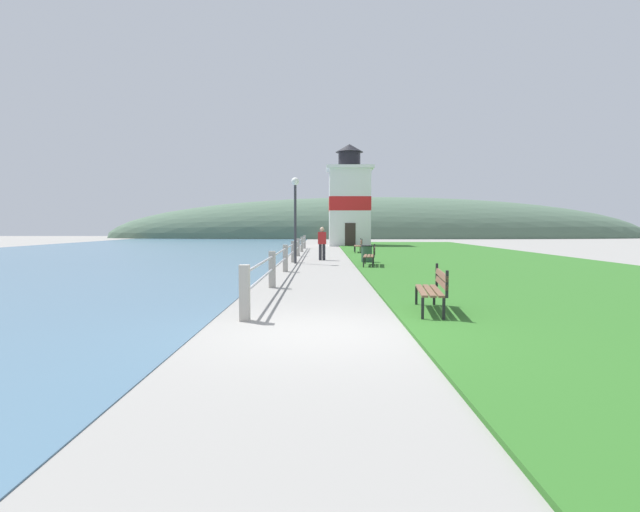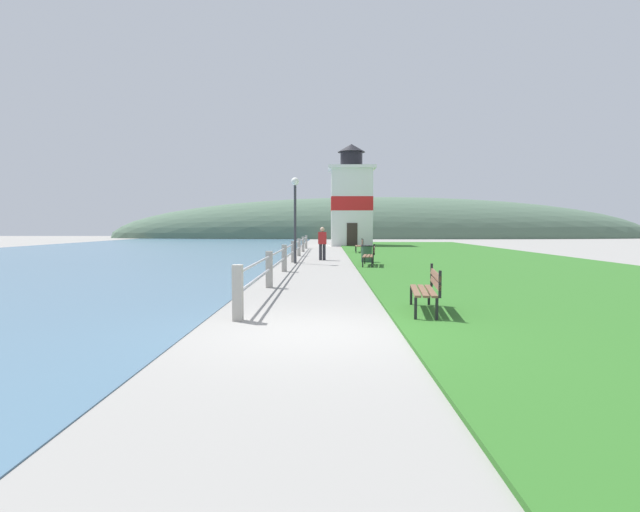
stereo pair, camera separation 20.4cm
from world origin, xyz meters
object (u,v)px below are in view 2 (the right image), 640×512
object	(u,v)px
park_bench_midway	(370,254)
park_bench_near	(428,287)
park_bench_far	(360,245)
person_strolling	(322,242)
lamp_post	(295,204)
lighthouse	(351,202)
trash_bin	(367,254)

from	to	relation	value
park_bench_midway	park_bench_near	bearing A→B (deg)	97.38
park_bench_far	person_strolling	size ratio (longest dim) A/B	1.20
person_strolling	lamp_post	xyz separation A→B (m)	(-1.23, -2.22, 1.83)
park_bench_near	lighthouse	distance (m)	34.82
park_bench_near	lamp_post	xyz separation A→B (m)	(-3.43, 13.36, 2.20)
lighthouse	lamp_post	xyz separation A→B (m)	(-3.61, -21.30, -1.15)
lighthouse	trash_bin	distance (m)	21.48
park_bench_far	lighthouse	bearing A→B (deg)	-87.84
park_bench_far	lighthouse	size ratio (longest dim) A/B	0.22
trash_bin	lamp_post	bearing A→B (deg)	-178.18
park_bench_far	lamp_post	xyz separation A→B (m)	(-3.58, -8.71, 2.20)
park_bench_near	lamp_post	bearing A→B (deg)	-68.73
park_bench_midway	trash_bin	distance (m)	2.09
person_strolling	lamp_post	world-z (taller)	lamp_post
park_bench_near	park_bench_midway	size ratio (longest dim) A/B	0.89
lighthouse	trash_bin	size ratio (longest dim) A/B	10.64
park_bench_midway	person_strolling	bearing A→B (deg)	-57.04
park_bench_near	lighthouse	world-z (taller)	lighthouse
park_bench_midway	park_bench_far	bearing A→B (deg)	-84.75
park_bench_far	person_strolling	distance (m)	6.91
park_bench_midway	trash_bin	bearing A→B (deg)	-83.39
park_bench_midway	park_bench_far	world-z (taller)	same
park_bench_midway	person_strolling	xyz separation A→B (m)	(-2.07, 4.20, 0.37)
trash_bin	lighthouse	bearing A→B (deg)	89.19
park_bench_midway	lighthouse	bearing A→B (deg)	-84.02
lamp_post	park_bench_midway	bearing A→B (deg)	-30.93
park_bench_near	trash_bin	world-z (taller)	park_bench_near
trash_bin	lamp_post	size ratio (longest dim) A/B	0.21
person_strolling	lighthouse	bearing A→B (deg)	-2.99
lighthouse	park_bench_near	bearing A→B (deg)	-90.29
park_bench_midway	lamp_post	world-z (taller)	lamp_post
park_bench_far	trash_bin	distance (m)	8.61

